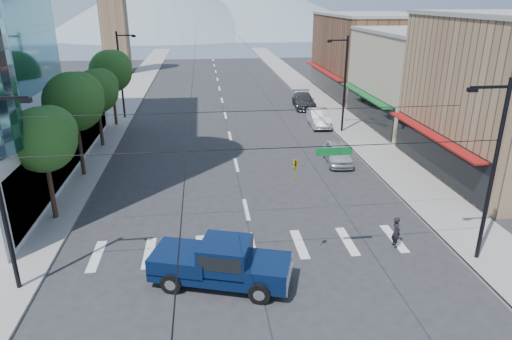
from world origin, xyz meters
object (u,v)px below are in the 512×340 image
at_px(parked_car_far, 304,101).
at_px(parked_car_near, 338,153).
at_px(pedestrian, 396,232).
at_px(pickup_truck, 220,262).
at_px(parked_car_mid, 319,118).

bearing_deg(parked_car_far, parked_car_near, -89.99).
bearing_deg(pedestrian, parked_car_near, -6.39).
xyz_separation_m(pickup_truck, parked_car_mid, (11.04, 26.16, -0.27)).
relative_size(pedestrian, parked_car_far, 0.29).
bearing_deg(parked_car_far, pedestrian, -89.42).
height_order(parked_car_near, parked_car_far, parked_car_far).
xyz_separation_m(parked_car_near, parked_car_far, (1.45, 19.11, 0.04)).
height_order(pickup_truck, parked_car_mid, pickup_truck).
distance_m(pickup_truck, parked_car_near, 18.13).
height_order(pickup_truck, parked_car_far, pickup_truck).
relative_size(pedestrian, parked_car_near, 0.36).
distance_m(parked_car_near, parked_car_mid, 11.00).
height_order(pedestrian, parked_car_far, pedestrian).
height_order(pedestrian, parked_car_near, pedestrian).
relative_size(pickup_truck, pedestrian, 3.96).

